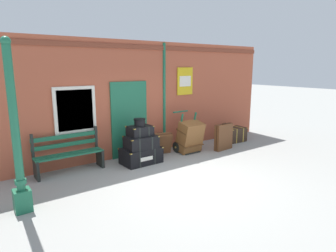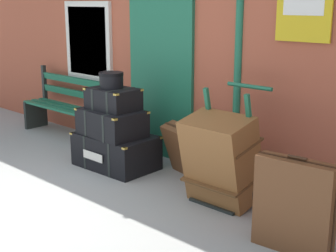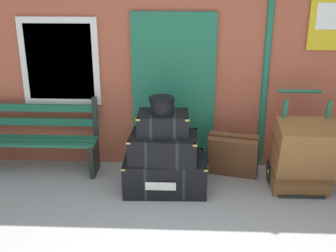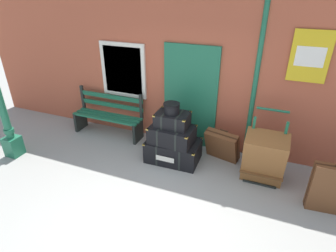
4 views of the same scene
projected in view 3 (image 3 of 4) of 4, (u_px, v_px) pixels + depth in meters
name	position (u px, v px, depth m)	size (l,w,h in m)	color
brick_facade	(178.00, 49.00, 5.55)	(10.40, 0.35, 3.20)	#AD5138
platform_bench	(38.00, 140.00, 5.61)	(1.60, 0.43, 1.01)	#1E6647
steamer_trunk_base	(165.00, 173.00, 5.19)	(1.03, 0.68, 0.43)	black
steamer_trunk_middle	(164.00, 147.00, 5.02)	(0.83, 0.58, 0.33)	black
steamer_trunk_top	(163.00, 123.00, 4.96)	(0.62, 0.46, 0.27)	black
round_hatbox	(162.00, 104.00, 4.87)	(0.30, 0.30, 0.20)	black
porters_trolley	(297.00, 166.00, 5.24)	(0.71, 0.64, 1.19)	black
large_brown_trunk	(303.00, 157.00, 5.00)	(0.70, 0.62, 0.95)	brown
suitcase_cream	(233.00, 155.00, 5.45)	(0.70, 0.52, 0.63)	brown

